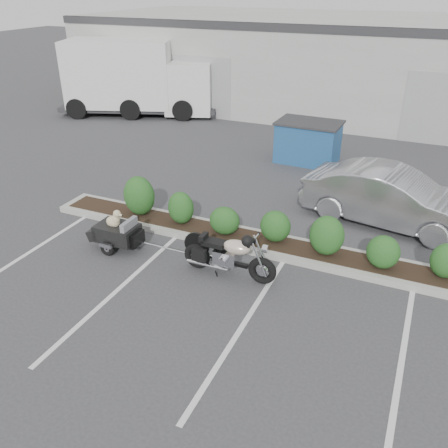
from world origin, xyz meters
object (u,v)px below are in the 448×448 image
at_px(motorcycle, 228,256).
at_px(sedan, 391,198).
at_px(pet_trailer, 117,232).
at_px(delivery_truck, 138,79).
at_px(dumpster, 308,142).

height_order(motorcycle, sedan, sedan).
height_order(pet_trailer, delivery_truck, delivery_truck).
bearing_deg(dumpster, sedan, -48.21).
xyz_separation_m(motorcycle, dumpster, (-0.37, 7.49, 0.22)).
relative_size(motorcycle, sedan, 0.48).
xyz_separation_m(pet_trailer, sedan, (5.52, 3.80, 0.30)).
relative_size(pet_trailer, delivery_truck, 0.22).
relative_size(motorcycle, dumpster, 0.98).
bearing_deg(sedan, delivery_truck, 69.52).
bearing_deg(dumpster, pet_trailer, -106.38).
height_order(sedan, dumpster, sedan).
bearing_deg(motorcycle, delivery_truck, 129.98).
distance_m(motorcycle, sedan, 4.71).
height_order(motorcycle, pet_trailer, motorcycle).
distance_m(dumpster, delivery_truck, 9.29).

